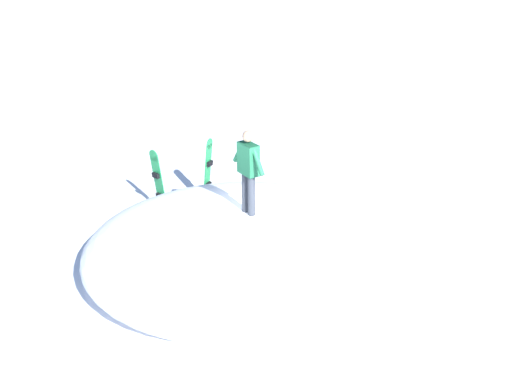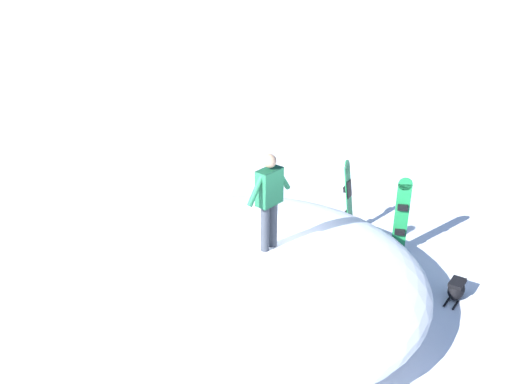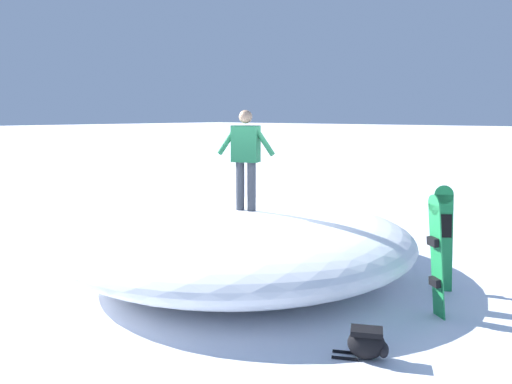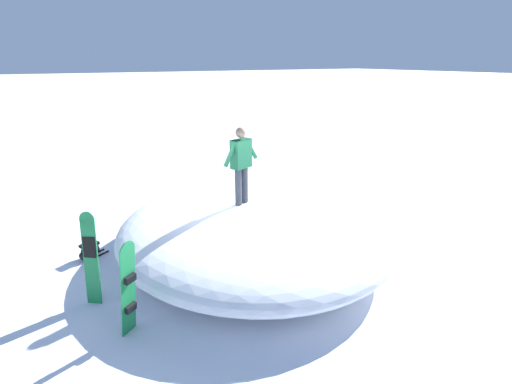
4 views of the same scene
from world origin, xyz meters
The scene contains 6 objects.
ground centered at (0.00, 0.00, 0.00)m, with size 240.00×240.00×0.00m, color white.
snow_mound centered at (0.25, 0.10, 0.57)m, with size 5.96×5.78×1.13m, color white.
snowboarder_standing centered at (0.01, 0.25, 2.06)m, with size 0.96×0.42×1.62m.
snowboard_primary_upright centered at (-3.06, -0.05, 0.86)m, with size 0.33×0.31×1.66m.
snowboard_secondary_upright centered at (-2.69, -1.26, 0.84)m, with size 0.36×0.34×1.62m.
backpack_near centered at (-2.97, 1.58, 0.18)m, with size 0.64×0.48×0.35m.
Camera 4 is at (-3.40, -6.28, 4.03)m, focal length 26.11 mm.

